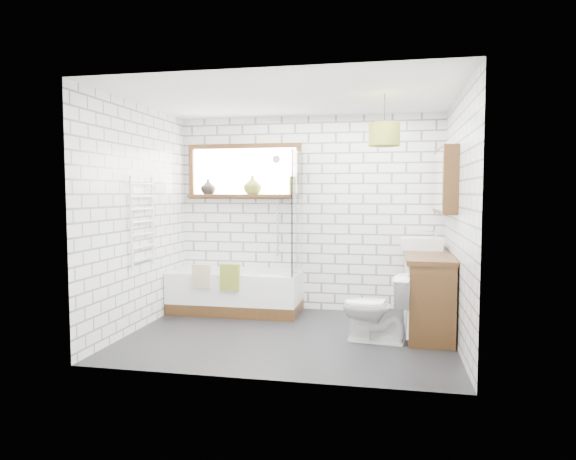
% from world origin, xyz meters
% --- Properties ---
extents(floor, '(3.40, 2.60, 0.01)m').
position_xyz_m(floor, '(0.00, 0.00, -0.01)').
color(floor, black).
rests_on(floor, ground).
extents(ceiling, '(3.40, 2.60, 0.01)m').
position_xyz_m(ceiling, '(0.00, 0.00, 2.50)').
color(ceiling, white).
rests_on(ceiling, ground).
extents(wall_back, '(3.40, 0.01, 2.50)m').
position_xyz_m(wall_back, '(0.00, 1.30, 1.25)').
color(wall_back, white).
rests_on(wall_back, ground).
extents(wall_front, '(3.40, 0.01, 2.50)m').
position_xyz_m(wall_front, '(0.00, -1.30, 1.25)').
color(wall_front, white).
rests_on(wall_front, ground).
extents(wall_left, '(0.01, 2.60, 2.50)m').
position_xyz_m(wall_left, '(-1.70, 0.00, 1.25)').
color(wall_left, white).
rests_on(wall_left, ground).
extents(wall_right, '(0.01, 2.60, 2.50)m').
position_xyz_m(wall_right, '(1.70, 0.00, 1.25)').
color(wall_right, white).
rests_on(wall_right, ground).
extents(window, '(1.52, 0.16, 0.68)m').
position_xyz_m(window, '(-0.85, 1.26, 1.80)').
color(window, '#36200F').
rests_on(window, wall_back).
extents(towel_radiator, '(0.06, 0.52, 1.00)m').
position_xyz_m(towel_radiator, '(-1.66, 0.00, 1.20)').
color(towel_radiator, white).
rests_on(towel_radiator, wall_left).
extents(mirror_cabinet, '(0.16, 1.20, 0.70)m').
position_xyz_m(mirror_cabinet, '(1.62, 0.60, 1.65)').
color(mirror_cabinet, '#36200F').
rests_on(mirror_cabinet, wall_right).
extents(shower_riser, '(0.02, 0.02, 1.30)m').
position_xyz_m(shower_riser, '(-0.40, 1.26, 1.35)').
color(shower_riser, silver).
rests_on(shower_riser, wall_back).
extents(bathtub, '(1.63, 0.72, 0.53)m').
position_xyz_m(bathtub, '(-0.87, 0.94, 0.26)').
color(bathtub, white).
rests_on(bathtub, floor).
extents(shower_screen, '(0.02, 0.72, 1.50)m').
position_xyz_m(shower_screen, '(-0.08, 0.94, 1.28)').
color(shower_screen, white).
rests_on(shower_screen, bathtub).
extents(towel_green, '(0.24, 0.06, 0.32)m').
position_xyz_m(towel_green, '(-0.84, 0.58, 0.51)').
color(towel_green, olive).
rests_on(towel_green, bathtub).
extents(towel_beige, '(0.22, 0.06, 0.29)m').
position_xyz_m(towel_beige, '(-1.20, 0.58, 0.51)').
color(towel_beige, tan).
rests_on(towel_beige, bathtub).
extents(vanity, '(0.48, 1.50, 0.86)m').
position_xyz_m(vanity, '(1.46, 0.54, 0.43)').
color(vanity, '#36200F').
rests_on(vanity, floor).
extents(basin, '(0.47, 0.41, 0.14)m').
position_xyz_m(basin, '(1.40, 0.90, 0.93)').
color(basin, white).
rests_on(basin, vanity).
extents(tap, '(0.04, 0.04, 0.17)m').
position_xyz_m(tap, '(1.56, 0.90, 1.00)').
color(tap, silver).
rests_on(tap, vanity).
extents(toilet, '(0.48, 0.73, 0.70)m').
position_xyz_m(toilet, '(0.92, -0.04, 0.35)').
color(toilet, white).
rests_on(toilet, floor).
extents(vase_olive, '(0.31, 0.31, 0.25)m').
position_xyz_m(vase_olive, '(-0.73, 1.23, 1.60)').
color(vase_olive, olive).
rests_on(vase_olive, window).
extents(vase_dark, '(0.25, 0.25, 0.20)m').
position_xyz_m(vase_dark, '(-1.34, 1.23, 1.58)').
color(vase_dark, black).
rests_on(vase_dark, window).
extents(bottle, '(0.08, 0.08, 0.23)m').
position_xyz_m(bottle, '(-0.20, 1.23, 1.60)').
color(bottle, olive).
rests_on(bottle, window).
extents(pendant, '(0.31, 0.31, 0.23)m').
position_xyz_m(pendant, '(0.97, -0.01, 2.10)').
color(pendant, olive).
rests_on(pendant, ceiling).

